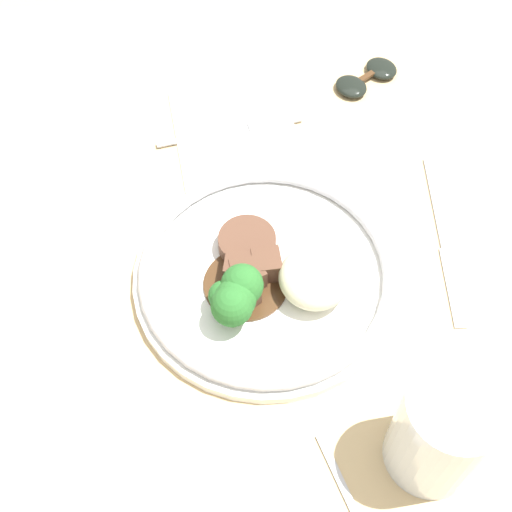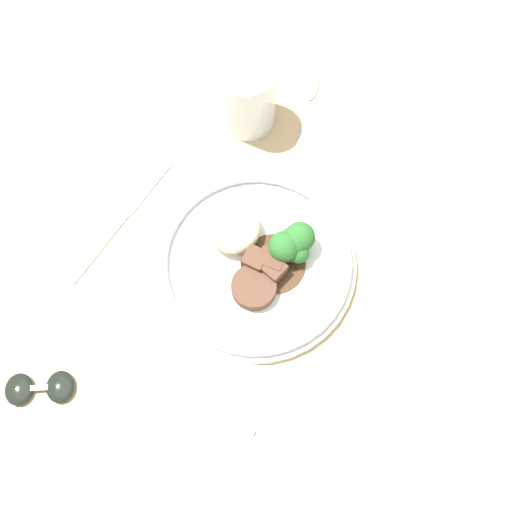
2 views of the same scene
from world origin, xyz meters
name	(u,v)px [view 1 (image 1 of 2)]	position (x,y,z in m)	size (l,w,h in m)	color
ground_plane	(293,318)	(0.00, 0.00, 0.00)	(8.00, 8.00, 0.00)	#998466
dining_table	(294,309)	(0.00, 0.00, 0.02)	(1.37, 1.19, 0.04)	tan
napkin	(236,134)	(-0.23, 0.02, 0.04)	(0.19, 0.17, 0.00)	white
plate	(266,276)	(-0.03, -0.02, 0.06)	(0.27, 0.27, 0.06)	white
juice_glass	(440,434)	(0.19, 0.05, 0.09)	(0.08, 0.08, 0.12)	yellow
fork	(244,128)	(-0.24, 0.03, 0.04)	(0.03, 0.18, 0.00)	#ADADB2
knife	(444,244)	(-0.01, 0.17, 0.04)	(0.21, 0.08, 0.00)	#ADADB2
sunglasses	(366,77)	(-0.26, 0.20, 0.05)	(0.07, 0.10, 0.01)	black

